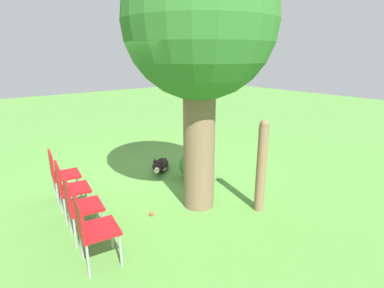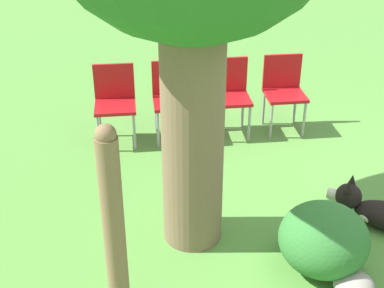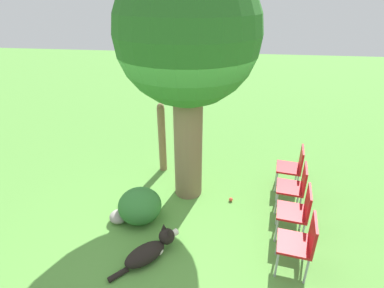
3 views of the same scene
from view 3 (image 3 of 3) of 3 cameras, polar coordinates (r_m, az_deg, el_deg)
name	(u,v)px [view 3 (image 3 of 3)]	position (r m, az deg, el deg)	size (l,w,h in m)	color
ground_plane	(178,222)	(5.00, -2.74, -14.54)	(30.00, 30.00, 0.00)	#56933D
oak_tree	(188,39)	(4.59, -0.85, 19.33)	(2.15, 2.15, 3.86)	#7A6047
dog	(151,250)	(4.42, -7.88, -19.34)	(0.81, 0.87, 0.40)	black
fence_post	(162,138)	(5.97, -5.73, 1.22)	(0.15, 0.15, 1.45)	#846647
red_chair_0	(301,241)	(4.21, 20.08, -17.02)	(0.48, 0.50, 0.86)	#B21419
red_chair_1	(298,210)	(4.69, 19.53, -11.70)	(0.48, 0.50, 0.86)	#B21419
red_chair_2	(295,185)	(5.20, 19.09, -7.40)	(0.48, 0.50, 0.86)	#B21419
red_chair_3	(293,165)	(5.74, 18.74, -3.89)	(0.48, 0.50, 0.86)	#B21419
tennis_ball	(231,199)	(5.43, 7.41, -10.43)	(0.07, 0.07, 0.07)	#E54C33
garden_rock	(119,216)	(5.09, -13.77, -13.25)	(0.30, 0.30, 0.18)	gray
low_shrub	(140,206)	(4.94, -9.90, -11.48)	(0.69, 0.69, 0.55)	#337533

